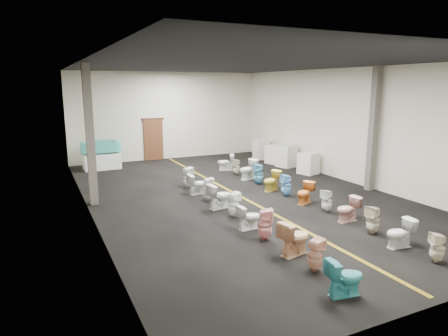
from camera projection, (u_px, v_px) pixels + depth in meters
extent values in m
plane|color=black|center=(237.00, 195.00, 14.20)|extent=(16.00, 16.00, 0.00)
plane|color=black|center=(238.00, 64.00, 13.29)|extent=(16.00, 16.00, 0.00)
plane|color=beige|center=(167.00, 116.00, 20.82)|extent=(10.00, 0.00, 10.00)
plane|color=beige|center=(86.00, 140.00, 11.64)|extent=(0.00, 16.00, 16.00)
plane|color=beige|center=(349.00, 126.00, 15.85)|extent=(0.00, 16.00, 16.00)
cube|color=#7B6011|center=(237.00, 195.00, 14.20)|extent=(0.12, 15.60, 0.01)
cube|color=#562D19|center=(153.00, 140.00, 20.67)|extent=(1.00, 0.10, 2.10)
cube|color=#331C11|center=(153.00, 119.00, 20.46)|extent=(1.15, 0.08, 0.10)
cube|color=#59544C|center=(90.00, 136.00, 12.63)|extent=(0.25, 0.25, 4.50)
cube|color=#59544C|center=(373.00, 130.00, 14.41)|extent=(0.25, 0.25, 4.50)
cube|color=white|center=(102.00, 161.00, 18.48)|extent=(1.66, 0.89, 0.72)
cube|color=teal|center=(101.00, 147.00, 18.34)|extent=(1.23, 0.71, 0.50)
cylinder|color=teal|center=(87.00, 148.00, 18.06)|extent=(0.66, 0.66, 0.50)
cylinder|color=teal|center=(114.00, 146.00, 18.61)|extent=(0.66, 0.66, 0.50)
cube|color=teal|center=(101.00, 142.00, 18.29)|extent=(1.02, 0.51, 0.20)
cube|color=silver|center=(308.00, 163.00, 17.47)|extent=(0.91, 0.91, 0.93)
cube|color=silver|center=(287.00, 156.00, 18.96)|extent=(0.93, 0.93, 1.04)
cube|color=silver|center=(276.00, 154.00, 19.81)|extent=(1.00, 1.00, 0.90)
cube|color=silver|center=(261.00, 149.00, 21.03)|extent=(0.81, 0.81, 1.03)
imported|color=teal|center=(345.00, 277.00, 7.34)|extent=(0.76, 0.50, 0.72)
imported|color=#E4A78A|center=(315.00, 255.00, 8.30)|extent=(0.38, 0.38, 0.72)
imported|color=#EAAF83|center=(294.00, 238.00, 9.11)|extent=(0.88, 0.61, 0.82)
imported|color=#F9ACAF|center=(265.00, 224.00, 9.97)|extent=(0.50, 0.49, 0.82)
imported|color=white|center=(249.00, 217.00, 10.76)|extent=(0.68, 0.41, 0.67)
imported|color=white|center=(234.00, 204.00, 11.77)|extent=(0.43, 0.43, 0.74)
imported|color=white|center=(220.00, 196.00, 12.56)|extent=(0.85, 0.58, 0.80)
imported|color=white|center=(208.00, 189.00, 13.44)|extent=(0.42, 0.41, 0.78)
imported|color=white|center=(198.00, 184.00, 14.25)|extent=(0.74, 0.45, 0.73)
imported|color=silver|center=(187.00, 178.00, 15.05)|extent=(0.45, 0.45, 0.81)
imported|color=beige|center=(437.00, 248.00, 8.71)|extent=(0.41, 0.40, 0.68)
imported|color=white|center=(400.00, 233.00, 9.53)|extent=(0.73, 0.47, 0.71)
imported|color=beige|center=(373.00, 220.00, 10.37)|extent=(0.41, 0.41, 0.77)
imported|color=#DBA098|center=(348.00, 209.00, 11.35)|extent=(0.71, 0.41, 0.72)
imported|color=white|center=(327.00, 201.00, 12.20)|extent=(0.40, 0.40, 0.71)
imported|color=orange|center=(305.00, 193.00, 13.08)|extent=(0.80, 0.65, 0.71)
imported|color=#79BCF0|center=(286.00, 185.00, 13.94)|extent=(0.40, 0.40, 0.79)
imported|color=gold|center=(272.00, 181.00, 14.68)|extent=(0.82, 0.63, 0.74)
imported|color=#63B1D3|center=(259.00, 174.00, 15.61)|extent=(0.48, 0.48, 0.85)
imported|color=white|center=(248.00, 170.00, 16.44)|extent=(0.91, 0.68, 0.83)
imported|color=beige|center=(237.00, 167.00, 17.27)|extent=(0.37, 0.36, 0.70)
imported|color=white|center=(226.00, 162.00, 18.19)|extent=(0.84, 0.67, 0.75)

